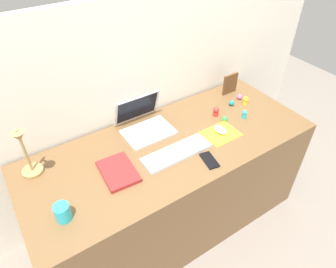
# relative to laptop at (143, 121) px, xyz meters

# --- Properties ---
(ground_plane) EXTENTS (6.00, 6.00, 0.00)m
(ground_plane) POSITION_rel_laptop_xyz_m (0.06, -0.22, -0.79)
(ground_plane) COLOR slate
(back_wall) EXTENTS (2.96, 0.05, 1.49)m
(back_wall) POSITION_rel_laptop_xyz_m (0.06, 0.17, -0.05)
(back_wall) COLOR silver
(back_wall) RESTS_ON ground_plane
(desk) EXTENTS (1.76, 0.71, 0.74)m
(desk) POSITION_rel_laptop_xyz_m (0.06, -0.22, -0.42)
(desk) COLOR brown
(desk) RESTS_ON ground_plane
(laptop) EXTENTS (0.30, 0.28, 0.21)m
(laptop) POSITION_rel_laptop_xyz_m (0.00, 0.00, 0.00)
(laptop) COLOR silver
(laptop) RESTS_ON desk
(keyboard) EXTENTS (0.41, 0.13, 0.02)m
(keyboard) POSITION_rel_laptop_xyz_m (0.04, -0.31, -0.04)
(keyboard) COLOR silver
(keyboard) RESTS_ON desk
(mousepad) EXTENTS (0.21, 0.17, 0.00)m
(mousepad) POSITION_rel_laptop_xyz_m (0.37, -0.31, -0.05)
(mousepad) COLOR yellow
(mousepad) RESTS_ON desk
(mouse) EXTENTS (0.06, 0.10, 0.03)m
(mouse) POSITION_rel_laptop_xyz_m (0.37, -0.30, -0.03)
(mouse) COLOR silver
(mouse) RESTS_ON mousepad
(cell_phone) EXTENTS (0.09, 0.14, 0.01)m
(cell_phone) POSITION_rel_laptop_xyz_m (0.16, -0.46, -0.05)
(cell_phone) COLOR black
(cell_phone) RESTS_ON desk
(desk_lamp) EXTENTS (0.11, 0.17, 0.34)m
(desk_lamp) POSITION_rel_laptop_xyz_m (-0.68, -0.04, 0.10)
(desk_lamp) COLOR #A5844C
(desk_lamp) RESTS_ON desk
(notebook_pad) EXTENTS (0.19, 0.25, 0.02)m
(notebook_pad) POSITION_rel_laptop_xyz_m (-0.30, -0.26, -0.04)
(notebook_pad) COLOR maroon
(notebook_pad) RESTS_ON desk
(picture_frame) EXTENTS (0.12, 0.02, 0.15)m
(picture_frame) POSITION_rel_laptop_xyz_m (0.73, 0.02, 0.02)
(picture_frame) COLOR brown
(picture_frame) RESTS_ON desk
(coffee_mug) EXTENTS (0.07, 0.07, 0.09)m
(coffee_mug) POSITION_rel_laptop_xyz_m (-0.64, -0.38, -0.01)
(coffee_mug) COLOR #28B7CC
(coffee_mug) RESTS_ON desk
(toy_figurine_cyan) EXTENTS (0.03, 0.03, 0.06)m
(toy_figurine_cyan) POSITION_rel_laptop_xyz_m (0.60, -0.27, -0.02)
(toy_figurine_cyan) COLOR #28B7CC
(toy_figurine_cyan) RESTS_ON desk
(toy_figurine_teal) EXTENTS (0.04, 0.04, 0.04)m
(toy_figurine_teal) POSITION_rel_laptop_xyz_m (0.63, -0.11, -0.03)
(toy_figurine_teal) COLOR teal
(toy_figurine_teal) RESTS_ON desk
(toy_figurine_green) EXTENTS (0.03, 0.03, 0.04)m
(toy_figurine_green) POSITION_rel_laptop_xyz_m (0.47, -0.23, -0.03)
(toy_figurine_green) COLOR green
(toy_figurine_green) RESTS_ON desk
(toy_figurine_red) EXTENTS (0.04, 0.04, 0.06)m
(toy_figurine_red) POSITION_rel_laptop_xyz_m (0.46, -0.15, -0.02)
(toy_figurine_red) COLOR red
(toy_figurine_red) RESTS_ON desk
(toy_figurine_pink) EXTENTS (0.04, 0.04, 0.04)m
(toy_figurine_pink) POSITION_rel_laptop_xyz_m (0.73, -0.09, -0.03)
(toy_figurine_pink) COLOR pink
(toy_figurine_pink) RESTS_ON desk
(toy_figurine_yellow) EXTENTS (0.04, 0.04, 0.06)m
(toy_figurine_yellow) POSITION_rel_laptop_xyz_m (0.72, -0.15, -0.02)
(toy_figurine_yellow) COLOR yellow
(toy_figurine_yellow) RESTS_ON desk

